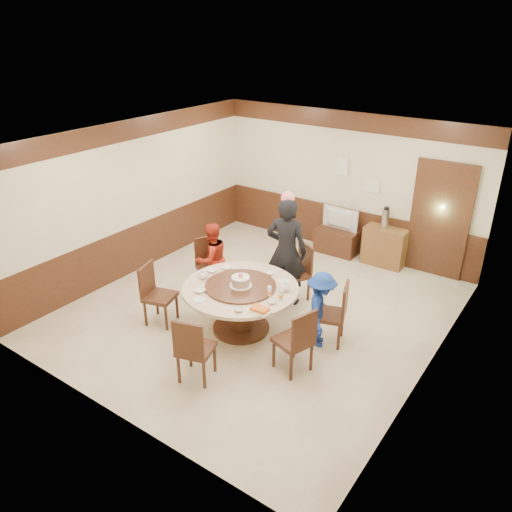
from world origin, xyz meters
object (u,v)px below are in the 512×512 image
Objects in this scene: thermos at (386,219)px; side_cabinet at (385,247)px; banquet_table at (241,299)px; person_blue at (321,309)px; person_standing at (286,251)px; person_red at (212,259)px; tv_stand at (337,241)px; birthday_cake at (241,281)px; shrimp_platter at (260,310)px; television at (338,219)px.

side_cabinet is at bearing 0.00° from thermos.
banquet_table is 2.17× the size of side_cabinet.
person_blue is 3.04× the size of thermos.
thermos is (0.86, 3.43, 0.41)m from banquet_table.
person_red is (-1.20, -0.48, -0.28)m from person_standing.
person_standing reaches higher than banquet_table.
tv_stand is 1.18m from thermos.
banquet_table is 1.20m from person_standing.
birthday_cake reaches higher than banquet_table.
banquet_table is 0.32m from birthday_cake.
side_cabinet is (2.02, 2.77, -0.27)m from person_red.
shrimp_platter is (0.54, -1.54, -0.15)m from person_standing.
person_standing is 5.53× the size of birthday_cake.
thermos is (0.77, 2.29, 0.01)m from person_standing.
shrimp_platter is 3.88m from television.
shrimp_platter is at bearing 75.26° from person_red.
side_cabinet is 2.11× the size of thermos.
person_blue is at bearing -84.49° from thermos.
thermos reaches higher than side_cabinet.
person_red is at bearing 148.91° from birthday_cake.
person_red is at bearing -126.06° from side_cabinet.
person_blue is at bearing 128.09° from person_standing.
person_blue is 3.08m from side_cabinet.
shrimp_platter is 3.85m from thermos.
side_cabinet is (-0.25, 3.06, -0.20)m from person_blue.
thermos is at bearing -18.68° from person_blue.
shrimp_platter is at bearing -79.28° from tv_stand.
thermos is at bearing 180.00° from side_cabinet.
person_blue is at bearing -67.62° from tv_stand.
television is (-0.72, 3.81, -0.06)m from shrimp_platter.
birthday_cake is at bearing 75.76° from person_red.
tv_stand is at bearing -0.00° from television.
person_standing is at bearing -108.63° from thermos.
television is (1.02, 2.74, 0.08)m from person_red.
television is at bearing 91.52° from banquet_table.
person_standing is 1.44× the size of person_red.
person_red is 1.11× the size of person_blue.
person_red is 2.95m from tv_stand.
person_red is 1.33m from birthday_cake.
banquet_table is 2.25× the size of television.
person_blue reaches higher than thermos.
thermos reaches higher than banquet_table.
birthday_cake reaches higher than television.
person_red is 3.44m from side_cabinet.
birthday_cake is at bearing 147.50° from shrimp_platter.
banquet_table is at bearing 76.08° from person_red.
side_cabinet is (1.00, 0.03, -0.35)m from television.
shrimp_platter reaches higher than banquet_table.
person_blue is (1.07, -0.77, -0.35)m from person_standing.
television is 1.06m from side_cabinet.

